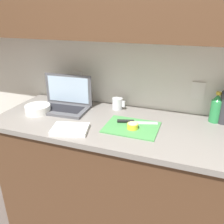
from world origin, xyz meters
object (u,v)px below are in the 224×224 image
Objects in this scene: bowl_white at (38,109)px; laptop at (65,101)px; knife at (130,122)px; lemon_half_cut at (133,126)px; measuring_cup at (117,104)px; bottle_water_clear at (216,109)px; cutting_board at (132,127)px.

laptop is at bearing 43.92° from bowl_white.
lemon_half_cut is (0.04, -0.08, 0.01)m from knife.
lemon_half_cut is 0.72m from bowl_white.
knife is at bearing -52.81° from measuring_cup.
lemon_half_cut is 0.36m from measuring_cup.
measuring_cup reaches higher than bowl_white.
knife is at bearing 4.35° from bowl_white.
knife is 0.69m from bowl_white.
measuring_cup is at bearing 110.47° from knife.
lemon_half_cut is (0.57, -0.17, -0.03)m from laptop.
bottle_water_clear reaches higher than bowl_white.
bowl_white is at bearing 167.63° from knife.
measuring_cup is (-0.20, 0.30, 0.02)m from lemon_half_cut.
laptop reaches higher than cutting_board.
bottle_water_clear is (1.06, 0.14, 0.03)m from laptop.
bottle_water_clear is at bearing 13.04° from bowl_white.
measuring_cup is 0.54× the size of bowl_white.
measuring_cup is at bearing 124.91° from cutting_board.
knife is 0.27m from measuring_cup.
lemon_half_cut is 0.70× the size of measuring_cup.
laptop reaches higher than bowl_white.
bowl_white is at bearing -139.49° from laptop.
lemon_half_cut is at bearing -19.52° from laptop.
knife reaches higher than cutting_board.
laptop is 1.47× the size of knife.
knife is at bearing -12.73° from laptop.
laptop reaches higher than knife.
bottle_water_clear is (0.52, 0.23, 0.08)m from knife.
laptop reaches higher than lemon_half_cut.
knife is 2.66× the size of measuring_cup.
laptop is 2.14× the size of bowl_white.
bowl_white is at bearing -152.56° from measuring_cup.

